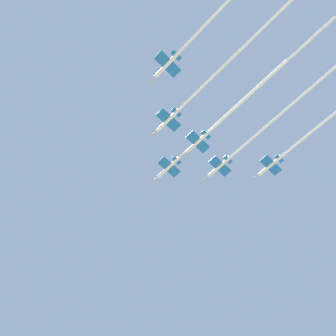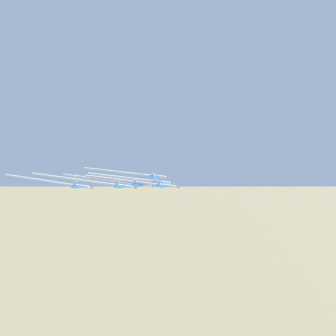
{
  "view_description": "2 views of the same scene",
  "coord_description": "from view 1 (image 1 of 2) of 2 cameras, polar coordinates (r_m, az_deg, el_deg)",
  "views": [
    {
      "loc": [
        39.27,
        -74.27,
        2.22
      ],
      "look_at": [
        8.73,
        -15.28,
        130.58
      ],
      "focal_mm": 40.13,
      "sensor_mm": 36.0,
      "label": 1
    },
    {
      "loc": [
        -58.56,
        168.76,
        162.4
      ],
      "look_at": [
        10.51,
        -22.23,
        138.09
      ],
      "focal_mm": 45.23,
      "sensor_mm": 36.0,
      "label": 2
    }
  ],
  "objects": [
    {
      "name": "jet_lead",
      "position": [
        139.64,
        5.18,
        4.71
      ],
      "size": [
        61.65,
        23.25,
        2.73
      ],
      "rotation": [
        0.0,
        0.0,
        1.25
      ],
      "color": "white"
    },
    {
      "name": "jet_port_inner",
      "position": [
        132.14,
        5.41,
        12.32
      ],
      "size": [
        61.3,
        23.14,
        2.73
      ],
      "rotation": [
        0.0,
        0.0,
        1.25
      ],
      "color": "white"
    },
    {
      "name": "jet_starboard_inner",
      "position": [
        142.2,
        15.24,
        6.58
      ],
      "size": [
        76.71,
        28.26,
        2.73
      ],
      "rotation": [
        0.0,
        0.0,
        1.25
      ],
      "color": "white"
    },
    {
      "name": "jet_port_outer",
      "position": [
        136.13,
        10.43,
        9.19
      ],
      "size": [
        65.09,
        24.4,
        2.73
      ],
      "rotation": [
        0.0,
        0.0,
        1.25
      ],
      "color": "white"
    },
    {
      "name": "jet_starboard_outer",
      "position": [
        128.78,
        6.66,
        21.67
      ],
      "size": [
        67.31,
        25.13,
        2.73
      ],
      "rotation": [
        0.0,
        0.0,
        1.25
      ],
      "color": "white"
    },
    {
      "name": "jet_center_rear",
      "position": [
        148.61,
        21.23,
        5.32
      ],
      "size": [
        67.18,
        25.09,
        2.73
      ],
      "rotation": [
        0.0,
        0.0,
        1.25
      ],
      "color": "white"
    }
  ]
}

